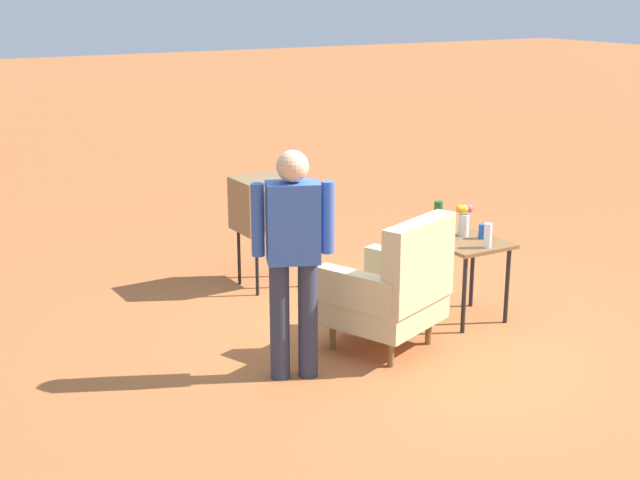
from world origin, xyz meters
name	(u,v)px	position (x,y,z in m)	size (l,w,h in m)	color
ground_plane	(408,343)	(0.00, 0.00, 0.00)	(60.00, 60.00, 0.00)	#AD6033
armchair	(393,288)	(0.18, 0.04, 0.50)	(1.00, 1.01, 1.06)	brown
side_table	(470,254)	(-0.73, -0.19, 0.57)	(0.56, 0.56, 0.67)	black
tv_on_stand	(268,204)	(0.32, -1.77, 0.78)	(0.61, 0.47, 1.03)	black
person_standing	(293,251)	(1.06, 0.09, 0.94)	(0.54, 0.34, 1.64)	#2D3347
bottle_short_clear	(488,236)	(-0.74, 0.01, 0.77)	(0.06, 0.06, 0.20)	silver
soda_can_blue	(482,231)	(-0.88, -0.21, 0.74)	(0.07, 0.07, 0.12)	blue
bottle_wine_green	(438,220)	(-0.55, -0.39, 0.83)	(0.07, 0.07, 0.32)	#1E5623
flower_vase	(464,218)	(-0.80, -0.36, 0.82)	(0.15, 0.09, 0.27)	silver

